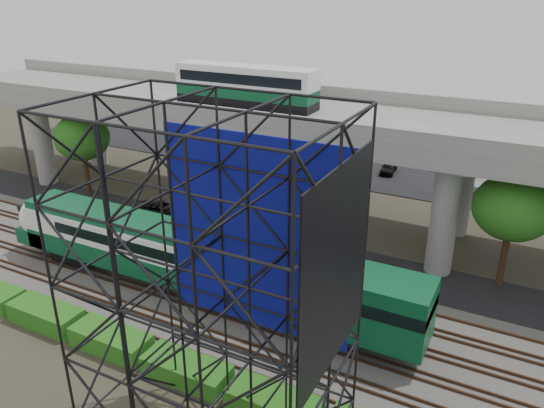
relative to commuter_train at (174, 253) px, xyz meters
The scene contains 13 objects.
ground 5.60m from the commuter_train, 24.64° to the right, with size 140.00×140.00×0.00m, color #474233.
ballast_bed 5.17m from the commuter_train, ahead, with size 90.00×12.00×0.20m, color slate.
service_road 9.97m from the commuter_train, 62.84° to the left, with size 90.00×5.00×0.08m, color black.
parking_lot 32.42m from the commuter_train, 82.24° to the left, with size 90.00×18.00×0.08m, color black.
harbor_water 54.25m from the commuter_train, 85.38° to the left, with size 140.00×40.00×0.03m, color #3F5167.
rail_tracks 5.08m from the commuter_train, ahead, with size 90.00×9.52×0.16m.
commuter_train is the anchor object (origin of this frame).
overpass 15.47m from the commuter_train, 74.66° to the left, with size 80.00×12.00×12.40m.
scaffold_tower 14.71m from the commuter_train, 45.60° to the right, with size 9.36×6.36×15.00m.
hedge_strip 8.60m from the commuter_train, 49.57° to the right, with size 34.60×1.80×1.20m.
trees 14.42m from the commuter_train, 91.24° to the left, with size 40.94×16.94×7.69m.
suv 12.51m from the commuter_train, 132.57° to the left, with size 2.16×4.69×1.30m, color black.
parked_cars 31.99m from the commuter_train, 80.34° to the left, with size 37.45×9.54×1.29m.
Camera 1 is at (14.66, -21.24, 18.49)m, focal length 35.00 mm.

